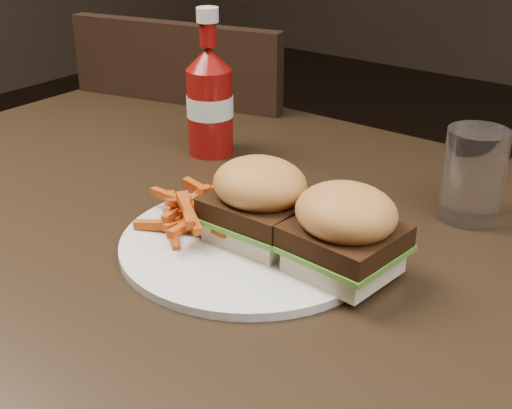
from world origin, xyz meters
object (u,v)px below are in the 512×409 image
Objects in this scene: dining_table at (240,234)px; plate at (251,244)px; chair_far at (227,215)px; tumbler at (474,176)px; ketchup_bottle at (210,114)px.

dining_table is 4.08× the size of plate.
tumbler reaches higher than chair_far.
plate reaches higher than chair_far.
chair_far is 3.22× the size of ketchup_bottle.
dining_table is 8.94× the size of ketchup_bottle.
ketchup_bottle reaches higher than chair_far.
chair_far is 0.81m from plate.
dining_table is at bearing 118.42° from chair_far.
chair_far is 0.82m from tumbler.
chair_far is 3.74× the size of tumbler.
plate is (0.49, -0.55, 0.33)m from chair_far.
chair_far is (-0.44, 0.50, -0.30)m from dining_table.
tumbler is at bearing 53.53° from plate.
ketchup_bottle is 0.39m from tumbler.
ketchup_bottle reaches higher than dining_table.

